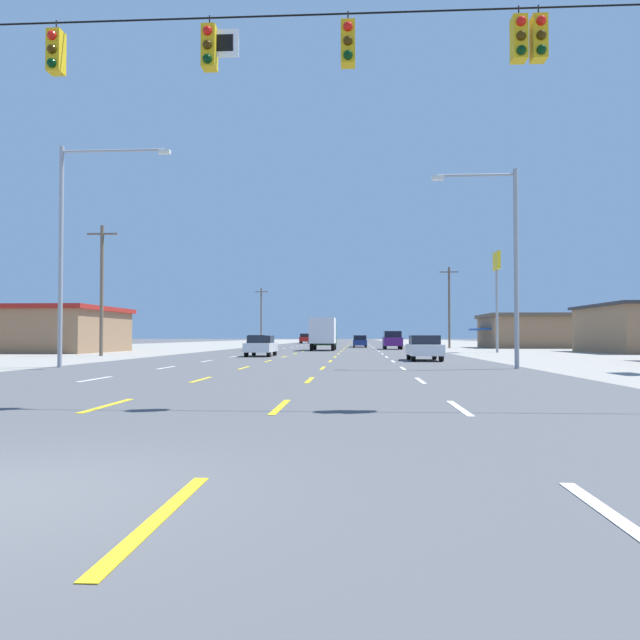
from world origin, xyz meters
name	(u,v)px	position (x,y,z in m)	size (l,w,h in m)	color
ground_plane	(329,349)	(0.00, 66.00, 0.00)	(572.00, 572.00, 0.00)	#4C4C4F
lot_apron_left	(118,348)	(-24.75, 66.00, 0.00)	(28.00, 440.00, 0.01)	gray
lot_apron_right	(549,349)	(24.75, 66.00, 0.00)	(28.00, 440.00, 0.01)	gray
lane_markings	(339,344)	(0.00, 104.50, 0.01)	(10.64, 227.60, 0.01)	white
signal_span_wire	(221,132)	(0.37, 7.72, 5.75)	(26.80, 0.52, 9.62)	brown
sedan_far_right_nearest	(424,348)	(7.14, 31.04, 0.76)	(1.80, 4.50, 1.46)	white
sedan_inner_left_near	(261,346)	(-3.51, 38.11, 0.76)	(1.80, 4.50, 1.46)	white
box_truck_center_turn_mid	(323,332)	(-0.13, 56.70, 1.84)	(2.40, 7.20, 3.23)	#235B2D
hatchback_far_left_midfar	(258,342)	(-7.01, 58.24, 0.78)	(1.72, 3.90, 1.54)	white
suv_far_right_far	(392,340)	(7.08, 62.88, 1.03)	(1.98, 4.90, 1.98)	#4C196B
hatchback_inner_right_farther	(360,341)	(3.58, 72.70, 0.78)	(1.72, 3.90, 1.54)	navy
sedan_inner_right_farthest	(359,341)	(3.56, 82.73, 0.76)	(1.80, 4.50, 1.46)	white
suv_far_left_distant_a	(305,338)	(-7.23, 119.08, 1.03)	(1.98, 4.90, 1.98)	red
storefront_left_row_1	(34,329)	(-25.61, 48.50, 2.03)	(14.20, 12.45, 4.03)	#8C6B4C
storefront_right_row_2	(530,331)	(24.41, 72.08, 2.09)	(12.65, 10.88, 4.13)	#8C6B4C
pole_sign_right_row_1	(497,276)	(15.43, 49.63, 6.65)	(0.24, 2.08, 8.79)	gray
streetlight_left_row_0	(73,237)	(-9.59, 22.03, 5.92)	(5.11, 0.26, 10.07)	gray
streetlight_right_row_0	(507,252)	(9.76, 22.03, 5.05)	(3.71, 0.26, 8.70)	gray
utility_pole_left_row_0	(102,288)	(-15.03, 38.12, 4.88)	(2.20, 0.26, 9.37)	brown
utility_pole_right_row_1	(449,306)	(14.17, 69.22, 5.03)	(2.20, 0.26, 9.68)	brown
utility_pole_left_row_2	(261,315)	(-13.11, 99.57, 5.01)	(2.20, 0.26, 9.63)	brown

